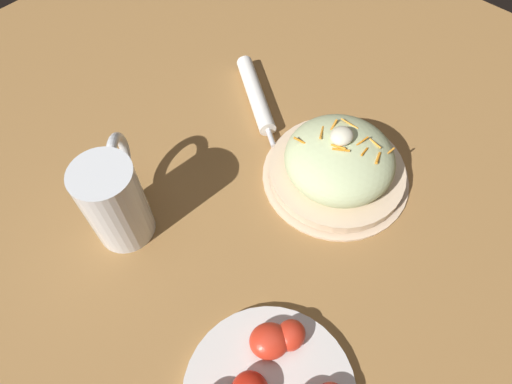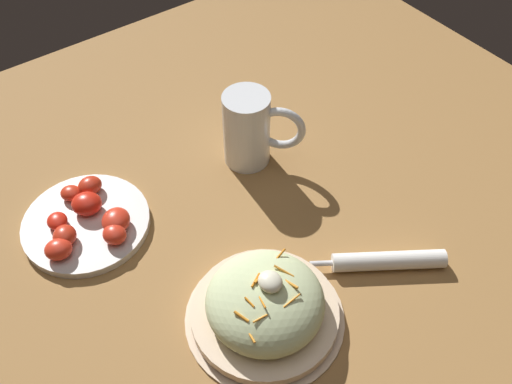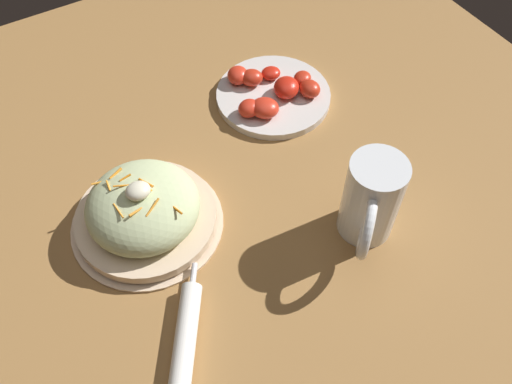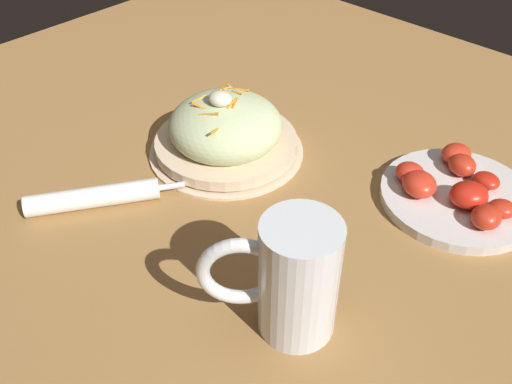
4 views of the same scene
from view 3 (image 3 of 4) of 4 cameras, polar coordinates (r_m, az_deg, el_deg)
ground_plane at (r=0.83m, az=-1.99°, el=-5.12°), size 1.43×1.43×0.00m
salad_plate at (r=0.84m, az=-11.67°, el=-1.96°), size 0.24×0.24×0.11m
beer_mug at (r=0.81m, az=11.94°, el=-1.10°), size 0.12×0.12×0.14m
napkin_roll at (r=0.75m, az=-7.53°, el=-15.77°), size 0.13×0.19×0.03m
tomato_plate at (r=1.02m, az=1.73°, el=10.32°), size 0.21×0.21×0.05m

